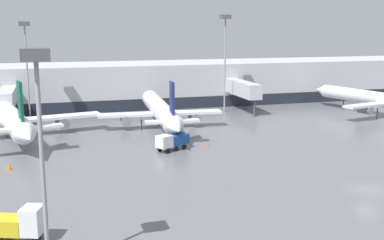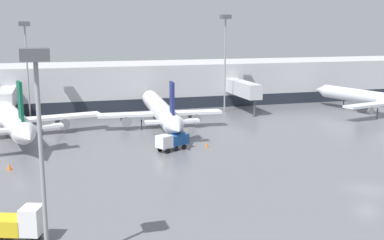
% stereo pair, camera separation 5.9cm
% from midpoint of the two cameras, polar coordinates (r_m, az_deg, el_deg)
% --- Properties ---
extents(ground_plane, '(320.00, 320.00, 0.00)m').
position_cam_midpoint_polar(ground_plane, '(53.84, 20.15, -7.78)').
color(ground_plane, slate).
extents(terminal_building, '(160.00, 28.79, 9.00)m').
position_cam_midpoint_polar(terminal_building, '(107.78, 0.43, 4.50)').
color(terminal_building, '#B2B2B7').
rests_on(terminal_building, ground_plane).
extents(parked_jet_1, '(20.77, 34.42, 9.08)m').
position_cam_midpoint_polar(parked_jet_1, '(80.11, -3.77, 1.14)').
color(parked_jet_1, silver).
rests_on(parked_jet_1, ground_plane).
extents(parked_jet_4, '(27.92, 34.20, 9.77)m').
position_cam_midpoint_polar(parked_jet_4, '(78.20, -20.75, 0.26)').
color(parked_jet_4, white).
rests_on(parked_jet_4, ground_plane).
extents(service_truck_0, '(4.36, 3.13, 2.92)m').
position_cam_midpoint_polar(service_truck_0, '(40.93, -19.73, -11.46)').
color(service_truck_0, gold).
rests_on(service_truck_0, ground_plane).
extents(service_truck_1, '(5.10, 3.88, 2.33)m').
position_cam_midpoint_polar(service_truck_1, '(65.90, -2.40, -2.44)').
color(service_truck_1, '#19478C').
rests_on(service_truck_1, ground_plane).
extents(traffic_cone_2, '(0.51, 0.51, 0.79)m').
position_cam_midpoint_polar(traffic_cone_2, '(61.23, -20.86, -5.19)').
color(traffic_cone_2, orange).
rests_on(traffic_cone_2, ground_plane).
extents(traffic_cone_4, '(0.38, 0.38, 0.70)m').
position_cam_midpoint_polar(traffic_cone_4, '(67.96, 1.79, -2.93)').
color(traffic_cone_4, orange).
rests_on(traffic_cone_4, ground_plane).
extents(apron_light_mast_0, '(1.80, 1.80, 18.97)m').
position_cam_midpoint_polar(apron_light_mast_0, '(94.85, 3.94, 9.89)').
color(apron_light_mast_0, gray).
rests_on(apron_light_mast_0, ground_plane).
extents(apron_light_mast_1, '(1.80, 1.80, 15.40)m').
position_cam_midpoint_polar(apron_light_mast_1, '(32.26, -17.83, 2.80)').
color(apron_light_mast_1, gray).
rests_on(apron_light_mast_1, ground_plane).
extents(apron_light_mast_4, '(1.80, 1.80, 17.59)m').
position_cam_midpoint_polar(apron_light_mast_4, '(89.16, -19.16, 8.63)').
color(apron_light_mast_4, gray).
rests_on(apron_light_mast_4, ground_plane).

